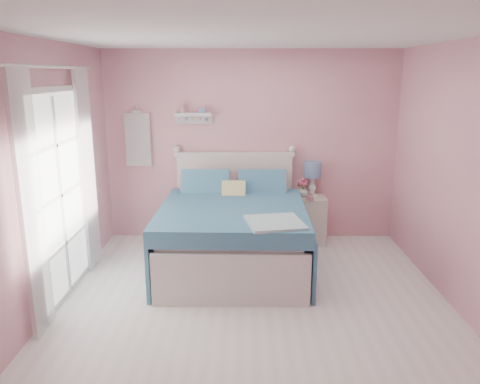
{
  "coord_description": "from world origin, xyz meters",
  "views": [
    {
      "loc": [
        -0.11,
        -4.16,
        2.28
      ],
      "look_at": [
        -0.15,
        1.2,
        0.92
      ],
      "focal_mm": 35.0,
      "sensor_mm": 36.0,
      "label": 1
    }
  ],
  "objects_px": {
    "table_lamp": "(313,172)",
    "nightstand": "(308,219)",
    "teacup": "(310,197)",
    "vase": "(303,191)",
    "bed": "(233,233)"
  },
  "relations": [
    {
      "from": "table_lamp",
      "to": "teacup",
      "type": "distance_m",
      "value": 0.41
    },
    {
      "from": "nightstand",
      "to": "table_lamp",
      "type": "height_order",
      "value": "table_lamp"
    },
    {
      "from": "vase",
      "to": "table_lamp",
      "type": "bearing_deg",
      "value": 33.38
    },
    {
      "from": "nightstand",
      "to": "teacup",
      "type": "relative_size",
      "value": 6.78
    },
    {
      "from": "teacup",
      "to": "vase",
      "type": "bearing_deg",
      "value": 110.94
    },
    {
      "from": "nightstand",
      "to": "table_lamp",
      "type": "relative_size",
      "value": 1.39
    },
    {
      "from": "table_lamp",
      "to": "vase",
      "type": "bearing_deg",
      "value": -146.62
    },
    {
      "from": "bed",
      "to": "nightstand",
      "type": "distance_m",
      "value": 1.32
    },
    {
      "from": "nightstand",
      "to": "vase",
      "type": "relative_size",
      "value": 4.11
    },
    {
      "from": "bed",
      "to": "nightstand",
      "type": "xyz_separation_m",
      "value": [
        1.02,
        0.83,
        -0.09
      ]
    },
    {
      "from": "nightstand",
      "to": "bed",
      "type": "bearing_deg",
      "value": -141.11
    },
    {
      "from": "table_lamp",
      "to": "nightstand",
      "type": "bearing_deg",
      "value": -113.87
    },
    {
      "from": "bed",
      "to": "nightstand",
      "type": "height_order",
      "value": "bed"
    },
    {
      "from": "table_lamp",
      "to": "bed",
      "type": "bearing_deg",
      "value": -138.81
    },
    {
      "from": "nightstand",
      "to": "vase",
      "type": "bearing_deg",
      "value": 165.81
    }
  ]
}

